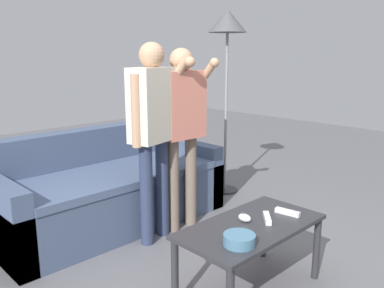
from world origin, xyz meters
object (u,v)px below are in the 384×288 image
at_px(coffee_table, 251,234).
at_px(game_remote_wand_near, 267,218).
at_px(player_right, 182,118).
at_px(snack_bowl, 239,240).
at_px(player_center, 153,120).
at_px(couch, 109,190).
at_px(game_remote_nunchuk, 245,218).
at_px(game_remote_wand_far, 288,212).
at_px(floor_lamp, 227,33).

bearing_deg(coffee_table, game_remote_wand_near, -14.94).
bearing_deg(player_right, snack_bowl, -118.75).
bearing_deg(player_center, snack_bowl, -105.46).
bearing_deg(couch, game_remote_nunchuk, -88.41).
height_order(couch, game_remote_wand_far, couch).
xyz_separation_m(game_remote_nunchuk, player_right, (0.34, 0.93, 0.47)).
bearing_deg(snack_bowl, player_center, 74.54).
height_order(snack_bowl, game_remote_wand_near, snack_bowl).
xyz_separation_m(game_remote_nunchuk, floor_lamp, (1.29, 1.29, 1.17)).
distance_m(game_remote_wand_near, game_remote_wand_far, 0.17).
xyz_separation_m(snack_bowl, game_remote_wand_far, (0.54, 0.05, -0.01)).
distance_m(player_right, player_center, 0.31).
distance_m(floor_lamp, game_remote_wand_far, 2.10).
relative_size(player_right, game_remote_wand_near, 10.30).
bearing_deg(game_remote_wand_far, floor_lamp, 54.39).
height_order(player_center, game_remote_wand_near, player_center).
relative_size(coffee_table, game_remote_nunchuk, 10.53).
bearing_deg(player_center, game_remote_wand_near, -85.84).
bearing_deg(player_center, player_right, 2.87).
xyz_separation_m(coffee_table, player_center, (0.04, 0.97, 0.58)).
bearing_deg(game_remote_nunchuk, player_center, 87.59).
bearing_deg(player_center, floor_lamp, 16.75).
relative_size(snack_bowl, player_center, 0.11).
xyz_separation_m(couch, floor_lamp, (1.33, -0.16, 1.35)).
distance_m(snack_bowl, game_remote_wand_near, 0.38).
distance_m(player_right, game_remote_wand_far, 1.15).
relative_size(game_remote_nunchuk, player_center, 0.06).
height_order(game_remote_nunchuk, game_remote_wand_far, game_remote_nunchuk).
bearing_deg(coffee_table, game_remote_nunchuk, 83.50).
height_order(player_right, game_remote_wand_near, player_right).
relative_size(couch, floor_lamp, 1.04).
bearing_deg(floor_lamp, player_center, -163.25).
height_order(snack_bowl, player_right, player_right).
relative_size(couch, player_center, 1.28).
xyz_separation_m(game_remote_nunchuk, game_remote_wand_far, (0.28, -0.12, -0.01)).
bearing_deg(coffee_table, couch, 91.29).
xyz_separation_m(couch, player_center, (0.08, -0.54, 0.67)).
bearing_deg(floor_lamp, couch, 173.14).
bearing_deg(couch, snack_bowl, -97.77).
height_order(player_right, game_remote_wand_far, player_right).
xyz_separation_m(floor_lamp, player_center, (-1.26, -0.38, -0.68)).
height_order(snack_bowl, player_center, player_center).
xyz_separation_m(snack_bowl, player_right, (0.60, 1.10, 0.46)).
bearing_deg(game_remote_nunchuk, game_remote_wand_far, -23.19).
height_order(coffee_table, player_right, player_right).
xyz_separation_m(game_remote_nunchuk, player_center, (0.04, 0.91, 0.49)).
bearing_deg(snack_bowl, player_right, 61.25).
height_order(coffee_table, player_center, player_center).
height_order(player_right, player_center, player_center).
distance_m(couch, game_remote_wand_near, 1.56).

